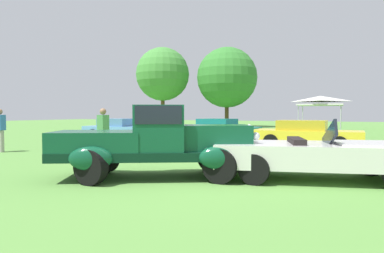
{
  "coord_description": "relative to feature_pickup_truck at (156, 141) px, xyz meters",
  "views": [
    {
      "loc": [
        3.44,
        -6.51,
        1.51
      ],
      "look_at": [
        -0.55,
        2.08,
        1.13
      ],
      "focal_mm": 30.61,
      "sensor_mm": 36.0,
      "label": 1
    }
  ],
  "objects": [
    {
      "name": "ground_plane",
      "position": [
        0.54,
        -0.07,
        -0.87
      ],
      "size": [
        120.0,
        120.0,
        0.0
      ],
      "primitive_type": "plane",
      "color": "#568C3D"
    },
    {
      "name": "feature_pickup_truck",
      "position": [
        0.0,
        0.0,
        0.0
      ],
      "size": [
        4.73,
        3.45,
        1.7
      ],
      "color": "black",
      "rests_on": "ground_plane"
    },
    {
      "name": "neighbor_convertible",
      "position": [
        3.56,
        1.35,
        -0.29
      ],
      "size": [
        4.93,
        2.83,
        1.4
      ],
      "color": "silver",
      "rests_on": "ground_plane"
    },
    {
      "name": "show_car_skyblue",
      "position": [
        -7.59,
        8.42,
        -0.27
      ],
      "size": [
        3.91,
        1.93,
        1.22
      ],
      "color": "#669EDB",
      "rests_on": "ground_plane"
    },
    {
      "name": "show_car_teal",
      "position": [
        -2.21,
        10.27,
        -0.27
      ],
      "size": [
        4.46,
        2.33,
        1.22
      ],
      "color": "teal",
      "rests_on": "ground_plane"
    },
    {
      "name": "show_car_yellow",
      "position": [
        2.52,
        8.03,
        -0.27
      ],
      "size": [
        4.45,
        1.83,
        1.22
      ],
      "color": "yellow",
      "rests_on": "ground_plane"
    },
    {
      "name": "spectator_by_row",
      "position": [
        -3.6,
        2.41,
        0.04
      ],
      "size": [
        0.28,
        0.42,
        1.69
      ],
      "color": "#9E998E",
      "rests_on": "ground_plane"
    },
    {
      "name": "spectator_far_side",
      "position": [
        -8.17,
        1.81,
        0.04
      ],
      "size": [
        0.4,
        0.24,
        1.69
      ],
      "color": "#9E998E",
      "rests_on": "ground_plane"
    },
    {
      "name": "canopy_tent_left_field",
      "position": [
        2.53,
        17.41,
        1.55
      ],
      "size": [
        2.86,
        2.86,
        2.71
      ],
      "color": "#B7B7BC",
      "rests_on": "ground_plane"
    },
    {
      "name": "treeline_far_left",
      "position": [
        -15.04,
        26.39,
        5.15
      ],
      "size": [
        6.12,
        6.12,
        9.1
      ],
      "color": "brown",
      "rests_on": "ground_plane"
    },
    {
      "name": "treeline_mid_left",
      "position": [
        -7.87,
        28.23,
        4.62
      ],
      "size": [
        6.69,
        6.69,
        8.85
      ],
      "color": "#47331E",
      "rests_on": "ground_plane"
    }
  ]
}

